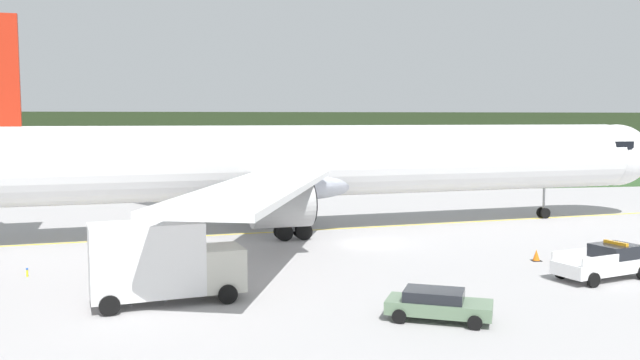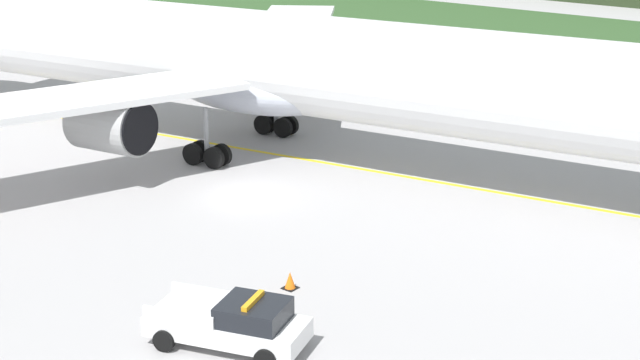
# 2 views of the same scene
# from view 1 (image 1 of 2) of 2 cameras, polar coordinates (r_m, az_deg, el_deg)

# --- Properties ---
(ground) EXTENTS (320.00, 320.00, 0.00)m
(ground) POSITION_cam_1_polar(r_m,az_deg,el_deg) (45.72, 4.24, -5.46)
(ground) COLOR #A3A0A1
(grass_verge) EXTENTS (320.00, 32.77, 0.04)m
(grass_verge) POSITION_cam_1_polar(r_m,az_deg,el_deg) (93.23, -2.76, 0.03)
(grass_verge) COLOR #2E4E26
(grass_verge) RESTS_ON ground
(distant_tree_line) EXTENTS (288.00, 4.01, 9.69)m
(distant_tree_line) POSITION_cam_1_polar(r_m,az_deg,el_deg) (120.13, -4.27, 3.49)
(distant_tree_line) COLOR #27341D
(distant_tree_line) RESTS_ON ground
(taxiway_centerline_main) EXTENTS (81.78, 12.03, 0.01)m
(taxiway_centerline_main) POSITION_cam_1_polar(r_m,az_deg,el_deg) (51.49, 0.51, -4.23)
(taxiway_centerline_main) COLOR yellow
(taxiway_centerline_main) RESTS_ON ground
(airliner) EXTENTS (61.62, 45.94, 15.32)m
(airliner) POSITION_cam_1_polar(r_m,az_deg,el_deg) (50.72, -0.12, 1.50)
(airliner) COLOR silver
(airliner) RESTS_ON ground
(ops_pickup_truck) EXTENTS (5.81, 3.61, 1.94)m
(ops_pickup_truck) POSITION_cam_1_polar(r_m,az_deg,el_deg) (38.80, 23.16, -6.44)
(ops_pickup_truck) COLOR white
(ops_pickup_truck) RESTS_ON ground
(catering_truck) EXTENTS (7.24, 3.86, 3.94)m
(catering_truck) POSITION_cam_1_polar(r_m,az_deg,el_deg) (31.68, -13.40, -6.76)
(catering_truck) COLOR #B9B8AC
(catering_truck) RESTS_ON ground
(staff_car) EXTENTS (4.75, 3.56, 1.30)m
(staff_car) POSITION_cam_1_polar(r_m,az_deg,el_deg) (29.04, 10.01, -10.37)
(staff_car) COLOR #5D775A
(staff_car) RESTS_ON ground
(apron_cone) EXTENTS (0.54, 0.54, 0.68)m
(apron_cone) POSITION_cam_1_polar(r_m,az_deg,el_deg) (42.23, 17.98, -6.14)
(apron_cone) COLOR black
(apron_cone) RESTS_ON ground
(taxiway_edge_light_west) EXTENTS (0.12, 0.12, 0.49)m
(taxiway_edge_light_west) POSITION_cam_1_polar(r_m,az_deg,el_deg) (39.53, -23.72, -7.20)
(taxiway_edge_light_west) COLOR yellow
(taxiway_edge_light_west) RESTS_ON ground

